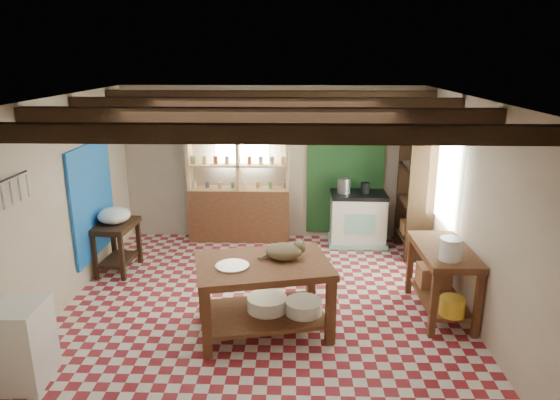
{
  "coord_description": "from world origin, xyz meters",
  "views": [
    {
      "loc": [
        0.38,
        -5.79,
        3.07
      ],
      "look_at": [
        0.2,
        0.3,
        1.3
      ],
      "focal_mm": 32.0,
      "sensor_mm": 36.0,
      "label": 1
    }
  ],
  "objects_px": {
    "white_cabinet": "(22,344)",
    "cat": "(284,252)",
    "prep_table": "(117,247)",
    "stove": "(358,219)",
    "right_counter": "(441,281)",
    "work_table": "(263,297)"
  },
  "relations": [
    {
      "from": "white_cabinet",
      "to": "cat",
      "type": "bearing_deg",
      "value": 21.98
    },
    {
      "from": "prep_table",
      "to": "white_cabinet",
      "type": "xyz_separation_m",
      "value": [
        -0.02,
        -2.6,
        0.04
      ]
    },
    {
      "from": "stove",
      "to": "cat",
      "type": "distance_m",
      "value": 2.97
    },
    {
      "from": "prep_table",
      "to": "right_counter",
      "type": "xyz_separation_m",
      "value": [
        4.38,
        -1.14,
        0.06
      ]
    },
    {
      "from": "white_cabinet",
      "to": "right_counter",
      "type": "distance_m",
      "value": 4.64
    },
    {
      "from": "white_cabinet",
      "to": "right_counter",
      "type": "relative_size",
      "value": 0.68
    },
    {
      "from": "white_cabinet",
      "to": "right_counter",
      "type": "bearing_deg",
      "value": 16.16
    },
    {
      "from": "stove",
      "to": "cat",
      "type": "xyz_separation_m",
      "value": [
        -1.17,
        -2.69,
        0.49
      ]
    },
    {
      "from": "work_table",
      "to": "right_counter",
      "type": "bearing_deg",
      "value": -1.14
    },
    {
      "from": "work_table",
      "to": "right_counter",
      "type": "distance_m",
      "value": 2.18
    },
    {
      "from": "cat",
      "to": "white_cabinet",
      "type": "bearing_deg",
      "value": -178.7
    },
    {
      "from": "stove",
      "to": "prep_table",
      "type": "xyz_separation_m",
      "value": [
        -3.65,
        -1.2,
        -0.07
      ]
    },
    {
      "from": "white_cabinet",
      "to": "cat",
      "type": "xyz_separation_m",
      "value": [
        2.49,
        1.12,
        0.52
      ]
    },
    {
      "from": "prep_table",
      "to": "cat",
      "type": "relative_size",
      "value": 1.8
    },
    {
      "from": "prep_table",
      "to": "cat",
      "type": "bearing_deg",
      "value": -26.39
    },
    {
      "from": "prep_table",
      "to": "cat",
      "type": "xyz_separation_m",
      "value": [
        2.47,
        -1.48,
        0.56
      ]
    },
    {
      "from": "prep_table",
      "to": "stove",
      "type": "bearing_deg",
      "value": 22.78
    },
    {
      "from": "work_table",
      "to": "stove",
      "type": "bearing_deg",
      "value": 50.33
    },
    {
      "from": "work_table",
      "to": "prep_table",
      "type": "bearing_deg",
      "value": 131.8
    },
    {
      "from": "prep_table",
      "to": "white_cabinet",
      "type": "bearing_deg",
      "value": -85.93
    },
    {
      "from": "work_table",
      "to": "right_counter",
      "type": "xyz_separation_m",
      "value": [
        2.14,
        0.45,
        0.01
      ]
    },
    {
      "from": "prep_table",
      "to": "right_counter",
      "type": "distance_m",
      "value": 4.53
    }
  ]
}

